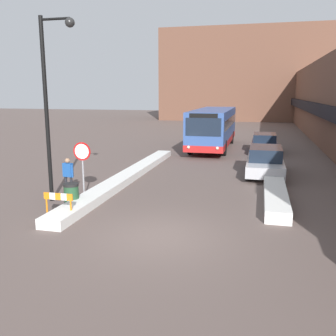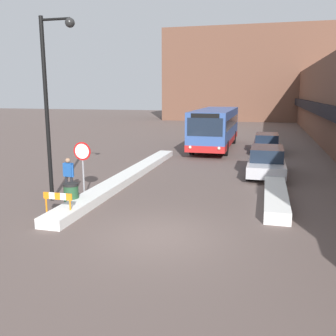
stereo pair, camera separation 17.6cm
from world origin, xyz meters
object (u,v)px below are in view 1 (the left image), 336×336
at_px(street_lamp, 51,92).
at_px(construction_barricade, 58,201).
at_px(parked_car_front, 265,161).
at_px(pedestrian, 68,173).
at_px(city_bus, 213,127).
at_px(trash_bin, 71,195).
at_px(parked_car_back, 264,143).
at_px(stop_sign, 82,158).

distance_m(street_lamp, construction_barricade, 4.41).
relative_size(parked_car_front, pedestrian, 3.04).
distance_m(city_bus, construction_barricade, 18.48).
relative_size(street_lamp, construction_barricade, 6.54).
distance_m(parked_car_front, trash_bin, 10.76).
xyz_separation_m(parked_car_back, construction_barricade, (-7.05, -17.26, -0.03)).
relative_size(stop_sign, trash_bin, 2.50).
bearing_deg(city_bus, street_lamp, -104.99).
bearing_deg(construction_barricade, trash_bin, 99.89).
height_order(stop_sign, pedestrian, stop_sign).
distance_m(parked_car_front, construction_barricade, 11.64).
bearing_deg(trash_bin, construction_barricade, -80.11).
relative_size(city_bus, stop_sign, 4.55).
relative_size(stop_sign, street_lamp, 0.33).
distance_m(city_bus, parked_car_back, 4.17).
bearing_deg(city_bus, pedestrian, -106.09).
bearing_deg(parked_car_front, street_lamp, -138.75).
xyz_separation_m(city_bus, parked_car_front, (3.95, -8.92, -0.94)).
height_order(stop_sign, construction_barricade, stop_sign).
bearing_deg(parked_car_front, construction_barricade, -127.27).
height_order(parked_car_front, trash_bin, parked_car_front).
height_order(parked_car_front, pedestrian, pedestrian).
height_order(stop_sign, trash_bin, stop_sign).
height_order(parked_car_back, construction_barricade, parked_car_back).
height_order(city_bus, street_lamp, street_lamp).
bearing_deg(parked_car_back, parked_car_front, -90.00).
bearing_deg(street_lamp, city_bus, 75.01).
bearing_deg(pedestrian, parked_car_back, 67.94).
relative_size(parked_car_back, construction_barricade, 4.30).
relative_size(pedestrian, trash_bin, 1.69).
relative_size(street_lamp, pedestrian, 4.48).
xyz_separation_m(parked_car_front, pedestrian, (-8.32, -6.23, 0.22)).
relative_size(street_lamp, trash_bin, 7.58).
xyz_separation_m(parked_car_front, parked_car_back, (-0.00, 8.00, -0.04)).
bearing_deg(parked_car_front, stop_sign, -138.24).
relative_size(parked_car_front, construction_barricade, 4.44).
distance_m(parked_car_front, parked_car_back, 8.00).
relative_size(city_bus, parked_car_back, 2.29).
bearing_deg(stop_sign, trash_bin, -84.35).
xyz_separation_m(parked_car_front, trash_bin, (-7.29, -7.91, -0.27)).
bearing_deg(trash_bin, parked_car_front, 47.36).
bearing_deg(pedestrian, parked_car_front, 45.09).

